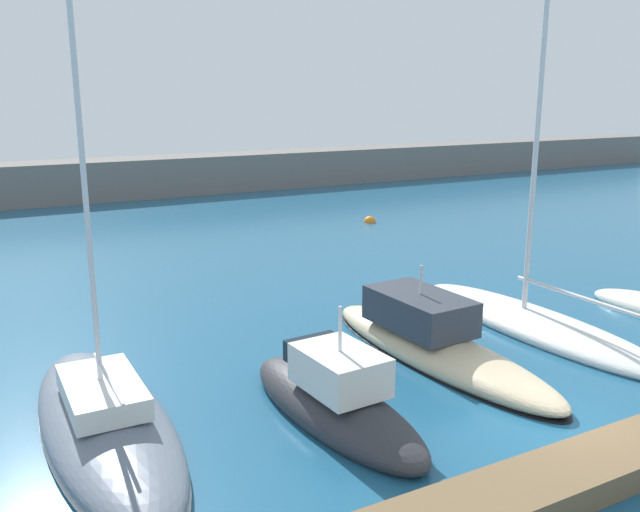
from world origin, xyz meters
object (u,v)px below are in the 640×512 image
sailboat_white_fourth (534,319)px  mooring_buoy_orange (370,222)px  motorboat_charcoal_second (334,401)px  sailboat_slate_nearest (105,420)px  motorboat_sand_third (432,342)px

sailboat_white_fourth → mooring_buoy_orange: sailboat_white_fourth is taller
motorboat_charcoal_second → sailboat_white_fourth: 9.05m
sailboat_slate_nearest → motorboat_sand_third: size_ratio=1.50×
sailboat_slate_nearest → motorboat_charcoal_second: sailboat_slate_nearest is taller
sailboat_slate_nearest → sailboat_white_fourth: 13.68m
sailboat_slate_nearest → sailboat_white_fourth: size_ratio=0.76×
sailboat_slate_nearest → sailboat_white_fourth: bearing=-87.8°
sailboat_white_fourth → mooring_buoy_orange: bearing=-16.6°
motorboat_sand_third → sailboat_white_fourth: (4.34, 0.24, -0.10)m
motorboat_charcoal_second → motorboat_sand_third: motorboat_charcoal_second is taller
motorboat_charcoal_second → mooring_buoy_orange: motorboat_charcoal_second is taller
sailboat_slate_nearest → mooring_buoy_orange: size_ratio=20.01×
sailboat_slate_nearest → motorboat_sand_third: 9.33m
sailboat_slate_nearest → motorboat_sand_third: (9.33, 0.13, 0.11)m
sailboat_white_fourth → mooring_buoy_orange: 18.83m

